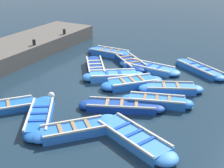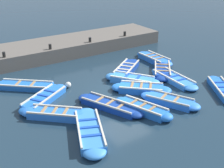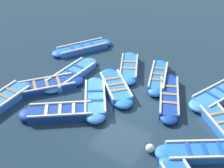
{
  "view_description": "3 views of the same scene",
  "coord_description": "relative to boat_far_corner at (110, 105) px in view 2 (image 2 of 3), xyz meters",
  "views": [
    {
      "loc": [
        6.71,
        -12.58,
        6.49
      ],
      "look_at": [
        0.04,
        -0.42,
        0.45
      ],
      "focal_mm": 50.0,
      "sensor_mm": 36.0,
      "label": 1
    },
    {
      "loc": [
        12.79,
        -9.18,
        7.39
      ],
      "look_at": [
        -0.35,
        -0.59,
        0.43
      ],
      "focal_mm": 50.0,
      "sensor_mm": 36.0,
      "label": 2
    },
    {
      "loc": [
        -9.93,
        -5.5,
        8.86
      ],
      "look_at": [
        0.31,
        0.74,
        0.54
      ],
      "focal_mm": 50.0,
      "sensor_mm": 36.0,
      "label": 3
    }
  ],
  "objects": [
    {
      "name": "buoy_orange_near",
      "position": [
        -3.38,
        -0.65,
        0.01
      ],
      "size": [
        0.34,
        0.34,
        0.34
      ],
      "primitive_type": "sphere",
      "color": "silver",
      "rests_on": "ground"
    },
    {
      "name": "ground_plane",
      "position": [
        -1.26,
        1.77,
        -0.16
      ],
      "size": [
        120.0,
        120.0,
        0.0
      ],
      "primitive_type": "plane",
      "color": "#1C303F"
    },
    {
      "name": "boat_broadside",
      "position": [
        -1.94,
        2.82,
        0.04
      ],
      "size": [
        3.26,
        2.61,
        0.44
      ],
      "color": "#3884E0",
      "rests_on": "ground"
    },
    {
      "name": "boat_stern_in",
      "position": [
        -4.6,
        -2.72,
        -0.01
      ],
      "size": [
        3.18,
        3.5,
        0.36
      ],
      "color": "blue",
      "rests_on": "ground"
    },
    {
      "name": "quay_wall",
      "position": [
        -9.25,
        1.77,
        0.32
      ],
      "size": [
        3.51,
        15.66,
        0.96
      ],
      "color": "#605951",
      "rests_on": "ground"
    },
    {
      "name": "boat_inner_gap",
      "position": [
        -4.12,
        6.34,
        0.02
      ],
      "size": [
        3.33,
        0.96,
        0.41
      ],
      "color": "blue",
      "rests_on": "ground"
    },
    {
      "name": "bollard_south",
      "position": [
        -7.84,
        6.44,
        0.98
      ],
      "size": [
        0.2,
        0.2,
        0.35
      ],
      "primitive_type": "cylinder",
      "color": "black",
      "rests_on": "quay_wall"
    },
    {
      "name": "boat_tucked",
      "position": [
        1.27,
        2.81,
        0.01
      ],
      "size": [
        3.23,
        2.11,
        0.39
      ],
      "color": "blue",
      "rests_on": "ground"
    },
    {
      "name": "boat_bow_out",
      "position": [
        1.81,
        6.23,
        -0.0
      ],
      "size": [
        3.56,
        2.62,
        0.36
      ],
      "color": "blue",
      "rests_on": "ground"
    },
    {
      "name": "boat_outer_right",
      "position": [
        1.2,
        1.1,
        0.03
      ],
      "size": [
        3.31,
        1.7,
        0.44
      ],
      "color": "blue",
      "rests_on": "ground"
    },
    {
      "name": "bollard_north",
      "position": [
        -7.84,
        -2.89,
        0.98
      ],
      "size": [
        0.2,
        0.2,
        0.35
      ],
      "primitive_type": "cylinder",
      "color": "black",
      "rests_on": "quay_wall"
    },
    {
      "name": "boat_far_corner",
      "position": [
        0.0,
        0.0,
        0.0
      ],
      "size": [
        3.82,
        2.2,
        0.37
      ],
      "color": "navy",
      "rests_on": "ground"
    },
    {
      "name": "boat_outer_left",
      "position": [
        -2.24,
        5.44,
        -0.0
      ],
      "size": [
        3.34,
        3.01,
        0.37
      ],
      "color": "navy",
      "rests_on": "ground"
    },
    {
      "name": "boat_near_quay",
      "position": [
        1.5,
        -1.99,
        0.01
      ],
      "size": [
        4.06,
        2.41,
        0.4
      ],
      "color": "#3884E0",
      "rests_on": "ground"
    },
    {
      "name": "boat_end_of_row",
      "position": [
        -0.66,
        2.49,
        0.02
      ],
      "size": [
        2.92,
        3.04,
        0.42
      ],
      "color": "blue",
      "rests_on": "ground"
    },
    {
      "name": "boat_centre",
      "position": [
        -3.53,
        3.55,
        0.03
      ],
      "size": [
        2.8,
        3.38,
        0.44
      ],
      "color": "navy",
      "rests_on": "ground"
    },
    {
      "name": "boat_alongside",
      "position": [
        -2.52,
        -2.44,
        0.0
      ],
      "size": [
        2.69,
        3.5,
        0.38
      ],
      "color": "blue",
      "rests_on": "ground"
    },
    {
      "name": "boat_drifting",
      "position": [
        -0.81,
        5.05,
        -0.01
      ],
      "size": [
        3.85,
        1.15,
        0.35
      ],
      "color": "#3884E0",
      "rests_on": "ground"
    },
    {
      "name": "bollard_mid_north",
      "position": [
        -7.84,
        0.22,
        0.98
      ],
      "size": [
        0.2,
        0.2,
        0.35
      ],
      "primitive_type": "cylinder",
      "color": "black",
      "rests_on": "quay_wall"
    },
    {
      "name": "bollard_mid_south",
      "position": [
        -7.84,
        3.33,
        0.98
      ],
      "size": [
        0.2,
        0.2,
        0.35
      ],
      "primitive_type": "cylinder",
      "color": "black",
      "rests_on": "quay_wall"
    },
    {
      "name": "boat_mid_row",
      "position": [
        -0.66,
        -2.65,
        0.02
      ],
      "size": [
        2.82,
        3.0,
        0.41
      ],
      "color": "blue",
      "rests_on": "ground"
    }
  ]
}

